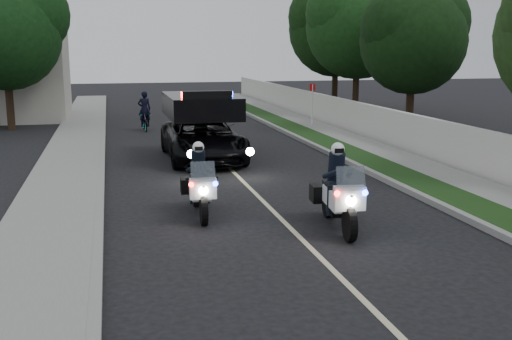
{
  "coord_description": "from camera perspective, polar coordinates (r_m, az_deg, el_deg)",
  "views": [
    {
      "loc": [
        -3.74,
        -10.03,
        3.91
      ],
      "look_at": [
        -0.38,
        4.01,
        1.0
      ],
      "focal_mm": 42.81,
      "sensor_mm": 36.0,
      "label": 1
    }
  ],
  "objects": [
    {
      "name": "curb_left",
      "position": [
        20.4,
        -14.23,
        0.2
      ],
      "size": [
        0.2,
        60.0,
        0.15
      ],
      "primitive_type": "cube",
      "color": "gray",
      "rests_on": "ground"
    },
    {
      "name": "police_suv",
      "position": [
        21.67,
        -4.95,
        0.95
      ],
      "size": [
        2.59,
        5.52,
        2.68
      ],
      "primitive_type": "imported",
      "rotation": [
        0.0,
        0.0,
        0.01
      ],
      "color": "black",
      "rests_on": "ground"
    },
    {
      "name": "lane_marking",
      "position": [
        20.75,
        -2.84,
        0.53
      ],
      "size": [
        0.12,
        50.0,
        0.01
      ],
      "primitive_type": "cube",
      "color": "#BFB78C",
      "rests_on": "ground"
    },
    {
      "name": "grass_verge",
      "position": [
        22.11,
        9.47,
        1.26
      ],
      "size": [
        1.2,
        60.0,
        0.16
      ],
      "primitive_type": "cube",
      "color": "#193814",
      "rests_on": "ground"
    },
    {
      "name": "cyclist",
      "position": [
        29.72,
        -10.32,
        3.65
      ],
      "size": [
        0.62,
        0.43,
        1.67
      ],
      "primitive_type": "imported",
      "rotation": [
        0.0,
        0.0,
        3.19
      ],
      "color": "black",
      "rests_on": "ground"
    },
    {
      "name": "tree_right_c",
      "position": [
        29.71,
        14.06,
        3.49
      ],
      "size": [
        6.46,
        6.46,
        8.15
      ],
      "primitive_type": null,
      "rotation": [
        0.0,
        0.0,
        0.42
      ],
      "color": "black",
      "rests_on": "ground"
    },
    {
      "name": "police_moto_right",
      "position": [
        13.62,
        7.62,
        -5.39
      ],
      "size": [
        1.02,
        2.3,
        1.89
      ],
      "primitive_type": null,
      "rotation": [
        0.0,
        0.0,
        -0.11
      ],
      "color": "silver",
      "rests_on": "ground"
    },
    {
      "name": "sidewalk_right",
      "position": [
        22.65,
        12.51,
        1.38
      ],
      "size": [
        1.4,
        60.0,
        0.16
      ],
      "primitive_type": "cube",
      "color": "gray",
      "rests_on": "ground"
    },
    {
      "name": "sidewalk_left",
      "position": [
        20.45,
        -17.31,
        0.07
      ],
      "size": [
        2.0,
        60.0,
        0.16
      ],
      "primitive_type": "cube",
      "color": "gray",
      "rests_on": "ground"
    },
    {
      "name": "property_wall",
      "position": [
        23.0,
        14.82,
        3.12
      ],
      "size": [
        0.22,
        60.0,
        1.5
      ],
      "primitive_type": "cube",
      "color": "beige",
      "rests_on": "ground"
    },
    {
      "name": "ground",
      "position": [
        11.4,
        6.63,
        -8.74
      ],
      "size": [
        120.0,
        120.0,
        0.0
      ],
      "primitive_type": "plane",
      "color": "black",
      "rests_on": "ground"
    },
    {
      "name": "curb_right",
      "position": [
        21.85,
        7.78,
        1.18
      ],
      "size": [
        0.2,
        60.0,
        0.15
      ],
      "primitive_type": "cube",
      "color": "gray",
      "rests_on": "ground"
    },
    {
      "name": "tree_right_d",
      "position": [
        36.0,
        9.22,
        5.01
      ],
      "size": [
        6.15,
        6.15,
        9.77
      ],
      "primitive_type": null,
      "rotation": [
        0.0,
        0.0,
        0.05
      ],
      "color": "#194416",
      "rests_on": "ground"
    },
    {
      "name": "tree_left_near",
      "position": [
        31.74,
        -21.84,
        3.5
      ],
      "size": [
        6.02,
        6.02,
        8.75
      ],
      "primitive_type": null,
      "rotation": [
        0.0,
        0.0,
        -0.16
      ],
      "color": "#123612",
      "rests_on": "ground"
    },
    {
      "name": "bicycle",
      "position": [
        29.72,
        -10.32,
        3.65
      ],
      "size": [
        0.61,
        1.56,
        0.8
      ],
      "primitive_type": "imported",
      "rotation": [
        0.0,
        0.0,
        0.05
      ],
      "color": "black",
      "rests_on": "ground"
    },
    {
      "name": "police_moto_left",
      "position": [
        14.61,
        -5.25,
        -4.18
      ],
      "size": [
        0.81,
        2.09,
        1.75
      ],
      "primitive_type": null,
      "rotation": [
        0.0,
        0.0,
        -0.05
      ],
      "color": "silver",
      "rests_on": "ground"
    },
    {
      "name": "tree_right_e",
      "position": [
        38.9,
        7.31,
        5.53
      ],
      "size": [
        7.13,
        7.13,
        9.71
      ],
      "primitive_type": null,
      "rotation": [
        0.0,
        0.0,
        0.26
      ],
      "color": "#143310",
      "rests_on": "ground"
    },
    {
      "name": "sign_post",
      "position": [
        30.58,
        5.23,
        4.0
      ],
      "size": [
        0.45,
        0.45,
        2.22
      ],
      "primitive_type": null,
      "rotation": [
        0.0,
        0.0,
        0.36
      ],
      "color": "red",
      "rests_on": "ground"
    }
  ]
}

